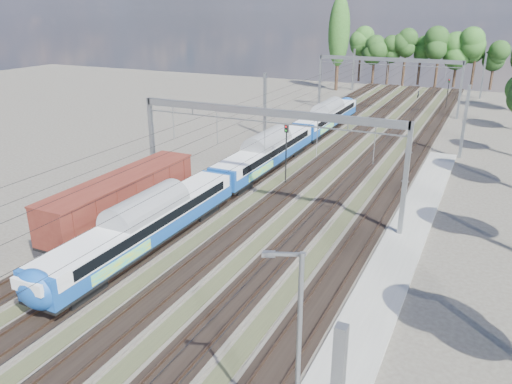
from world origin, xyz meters
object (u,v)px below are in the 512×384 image
at_px(freight_boxcar, 122,197).
at_px(worker, 418,95).
at_px(signal_near, 286,147).
at_px(signal_far, 448,90).
at_px(lamp_post, 296,357).
at_px(emu_train, 265,150).

xyz_separation_m(freight_boxcar, worker, (12.05, 71.78, -1.67)).
distance_m(signal_near, signal_far, 49.92).
relative_size(worker, lamp_post, 0.17).
height_order(freight_boxcar, signal_near, signal_near).
xyz_separation_m(signal_near, signal_far, (10.07, 48.89, -0.58)).
bearing_deg(emu_train, freight_boxcar, -104.43).
relative_size(signal_near, signal_far, 1.18).
bearing_deg(worker, emu_train, 175.25).
bearing_deg(signal_far, freight_boxcar, -129.91).
distance_m(emu_train, signal_far, 48.25).
height_order(emu_train, signal_far, signal_far).
distance_m(freight_boxcar, signal_far, 66.31).
height_order(worker, lamp_post, lamp_post).
bearing_deg(signal_far, emu_train, -130.39).
distance_m(worker, signal_near, 57.09).
relative_size(signal_far, lamp_post, 0.56).
relative_size(freight_boxcar, lamp_post, 1.69).
bearing_deg(lamp_post, signal_far, 68.99).
relative_size(emu_train, worker, 40.05).
height_order(signal_near, lamp_post, lamp_post).
relative_size(signal_near, lamp_post, 0.66).
height_order(emu_train, worker, emu_train).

